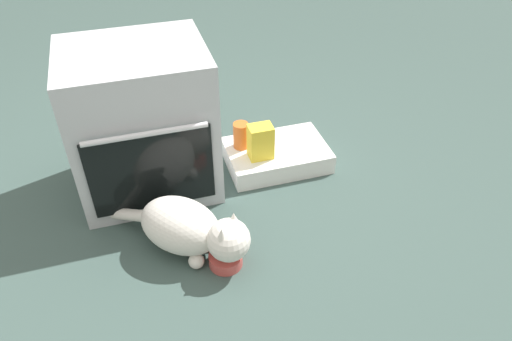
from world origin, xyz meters
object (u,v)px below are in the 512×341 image
at_px(cat, 189,229).
at_px(sauce_jar, 241,135).
at_px(oven, 142,123).
at_px(pantry_cabinet, 277,155).
at_px(food_bowl, 226,258).
at_px(snack_bag, 261,142).

xyz_separation_m(cat, sauce_jar, (0.38, 0.54, 0.04)).
height_order(oven, pantry_cabinet, oven).
relative_size(pantry_cabinet, food_bowl, 3.66).
bearing_deg(oven, sauce_jar, 2.94).
relative_size(cat, snack_bag, 3.44).
xyz_separation_m(pantry_cabinet, cat, (-0.55, -0.48, 0.08)).
bearing_deg(pantry_cabinet, sauce_jar, 161.47).
height_order(pantry_cabinet, snack_bag, snack_bag).
height_order(food_bowl, sauce_jar, sauce_jar).
distance_m(cat, snack_bag, 0.62).
bearing_deg(sauce_jar, pantry_cabinet, -18.53).
bearing_deg(food_bowl, oven, 109.86).
bearing_deg(oven, pantry_cabinet, -3.03).
height_order(oven, food_bowl, oven).
relative_size(oven, snack_bag, 3.99).
xyz_separation_m(oven, cat, (0.10, -0.52, -0.22)).
bearing_deg(cat, snack_bag, 86.60).
xyz_separation_m(pantry_cabinet, food_bowl, (-0.43, -0.60, -0.02)).
xyz_separation_m(pantry_cabinet, sauce_jar, (-0.18, 0.06, 0.12)).
relative_size(snack_bag, sauce_jar, 1.29).
bearing_deg(snack_bag, food_bowl, -120.61).
relative_size(pantry_cabinet, snack_bag, 2.91).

